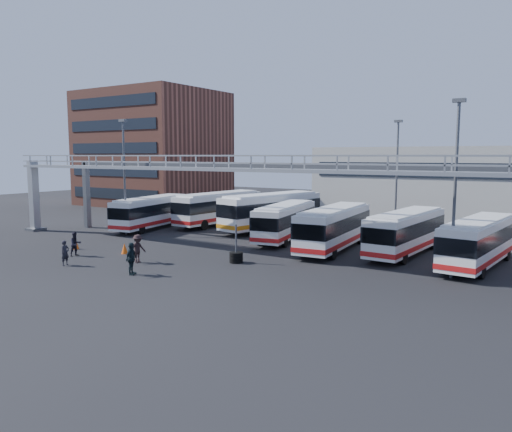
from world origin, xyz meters
The scene contains 20 objects.
ground centered at (0.00, 0.00, 0.00)m, with size 140.00×140.00×0.00m, color black.
gantry centered at (0.00, 5.87, 5.51)m, with size 51.40×5.15×7.10m.
apartment_building centered at (-34.00, 30.00, 8.00)m, with size 18.00×15.00×16.00m, color brown.
light_pole_left centered at (-16.00, 8.00, 5.73)m, with size 0.70×0.35×10.21m.
light_pole_mid centered at (12.00, 7.00, 5.73)m, with size 0.70×0.35×10.21m.
light_pole_back centered at (4.00, 22.00, 5.73)m, with size 0.70×0.35×10.21m.
bus_1 centered at (-16.54, 11.80, 1.71)m, with size 4.15×10.43×3.09m.
bus_2 centered at (-12.67, 17.39, 1.84)m, with size 3.26×11.11×3.33m.
bus_3 centered at (-6.33, 17.23, 1.94)m, with size 4.95×11.83×3.50m.
bus_4 centered at (-2.50, 13.13, 1.68)m, with size 4.17×10.28×3.04m.
bus_5 centered at (2.75, 11.28, 1.78)m, with size 3.41×10.80×3.23m.
bus_6 centered at (7.78, 12.42, 1.72)m, with size 2.98×10.36×3.11m.
bus_7 centered at (12.80, 11.06, 1.70)m, with size 3.29×10.31×3.08m.
pedestrian_a centered at (-9.65, -3.01, 0.82)m, with size 0.60×0.39×1.65m, color black.
pedestrian_b centered at (-11.69, -0.66, 0.86)m, with size 0.83×0.65×1.71m, color #211E2A.
pedestrian_c centered at (-6.32, 0.14, 0.94)m, with size 1.22×0.70×1.89m, color black.
pedestrian_d centered at (-4.15, -2.48, 0.97)m, with size 1.14×0.47×1.95m, color black.
cone_left centered at (-13.85, 1.00, 0.36)m, with size 0.45×0.45×0.72m, color #F0570D.
cone_right centered at (-9.40, 1.77, 0.38)m, with size 0.48×0.48×0.76m, color #F0570D.
tire_stack centered at (-0.87, 3.67, 0.43)m, with size 0.89×0.89×2.55m.
Camera 1 is at (17.84, -22.84, 7.07)m, focal length 35.00 mm.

